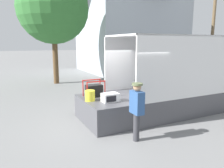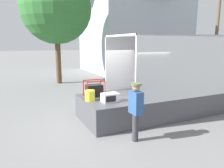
{
  "view_description": "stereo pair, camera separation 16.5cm",
  "coord_description": "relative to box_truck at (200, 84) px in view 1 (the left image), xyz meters",
  "views": [
    {
      "loc": [
        -3.59,
        -6.78,
        2.78
      ],
      "look_at": [
        -0.35,
        -0.2,
        1.4
      ],
      "focal_mm": 35.0,
      "sensor_mm": 36.0,
      "label": 1
    },
    {
      "loc": [
        -3.44,
        -6.85,
        2.78
      ],
      "look_at": [
        -0.35,
        -0.2,
        1.4
      ],
      "focal_mm": 35.0,
      "sensor_mm": 36.0,
      "label": 2
    }
  ],
  "objects": [
    {
      "name": "utility_pole",
      "position": [
        9.53,
        7.44,
        3.11
      ],
      "size": [
        1.8,
        0.28,
        7.91
      ],
      "color": "brown",
      "rests_on": "ground"
    },
    {
      "name": "box_truck",
      "position": [
        0.0,
        0.0,
        0.0
      ],
      "size": [
        6.88,
        2.38,
        3.07
      ],
      "color": "#B2B2B7",
      "rests_on": "ground"
    },
    {
      "name": "orange_bucket",
      "position": [
        -5.17,
        -0.01,
        0.03
      ],
      "size": [
        0.34,
        0.34,
        0.36
      ],
      "color": "yellow",
      "rests_on": "tailgate_deck"
    },
    {
      "name": "tailgate_deck",
      "position": [
        -4.73,
        0.0,
        -0.57
      ],
      "size": [
        1.29,
        2.26,
        0.85
      ],
      "primitive_type": "cube",
      "color": "#4C4C51",
      "rests_on": "ground"
    },
    {
      "name": "house_backdrop",
      "position": [
        3.95,
        12.69,
        4.04
      ],
      "size": [
        9.42,
        8.14,
        9.89
      ],
      "color": "#A8B2BC",
      "rests_on": "ground"
    },
    {
      "name": "street_tree",
      "position": [
        -4.51,
        8.45,
        4.04
      ],
      "size": [
        4.7,
        4.7,
        7.4
      ],
      "color": "brown",
      "rests_on": "ground"
    },
    {
      "name": "portable_generator",
      "position": [
        -4.81,
        0.5,
        0.08
      ],
      "size": [
        0.72,
        0.48,
        0.6
      ],
      "color": "black",
      "rests_on": "tailgate_deck"
    },
    {
      "name": "ground_plane",
      "position": [
        -4.09,
        0.0,
        -1.0
      ],
      "size": [
        160.0,
        160.0,
        0.0
      ],
      "primitive_type": "plane",
      "color": "gray"
    },
    {
      "name": "worker_person",
      "position": [
        -4.44,
        -1.79,
        0.04
      ],
      "size": [
        0.3,
        0.44,
        1.69
      ],
      "color": "#38383D",
      "rests_on": "ground"
    },
    {
      "name": "microwave",
      "position": [
        -4.6,
        -0.42,
        -0.01
      ],
      "size": [
        0.54,
        0.4,
        0.29
      ],
      "color": "white",
      "rests_on": "tailgate_deck"
    }
  ]
}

